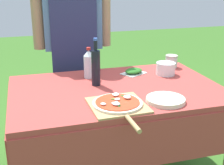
% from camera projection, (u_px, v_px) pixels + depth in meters
% --- Properties ---
extents(prep_table, '(1.39, 0.92, 0.74)m').
position_uv_depth(prep_table, '(117.00, 100.00, 2.07)').
color(prep_table, '#A83D38').
rests_on(prep_table, ground).
extents(person_cook, '(0.64, 0.23, 1.71)m').
position_uv_depth(person_cook, '(73.00, 29.00, 2.57)').
color(person_cook, '#333D56').
rests_on(person_cook, ground).
extents(pizza_on_peel, '(0.32, 0.49, 0.05)m').
position_uv_depth(pizza_on_peel, '(118.00, 104.00, 1.75)').
color(pizza_on_peel, tan).
rests_on(pizza_on_peel, prep_table).
extents(oil_bottle, '(0.06, 0.06, 0.32)m').
position_uv_depth(oil_bottle, '(96.00, 67.00, 2.05)').
color(oil_bottle, black).
rests_on(oil_bottle, prep_table).
extents(water_bottle, '(0.07, 0.07, 0.22)m').
position_uv_depth(water_bottle, '(89.00, 64.00, 2.21)').
color(water_bottle, silver).
rests_on(water_bottle, prep_table).
extents(herb_container, '(0.21, 0.19, 0.04)m').
position_uv_depth(herb_container, '(134.00, 71.00, 2.32)').
color(herb_container, silver).
rests_on(herb_container, prep_table).
extents(mixing_tub, '(0.14, 0.14, 0.09)m').
position_uv_depth(mixing_tub, '(166.00, 69.00, 2.30)').
color(mixing_tub, silver).
rests_on(mixing_tub, prep_table).
extents(plate_stack, '(0.23, 0.23, 0.02)m').
position_uv_depth(plate_stack, '(166.00, 100.00, 1.82)').
color(plate_stack, beige).
rests_on(plate_stack, prep_table).
extents(sauce_jar, '(0.10, 0.10, 0.10)m').
position_uv_depth(sauce_jar, '(171.00, 62.00, 2.48)').
color(sauce_jar, silver).
rests_on(sauce_jar, prep_table).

